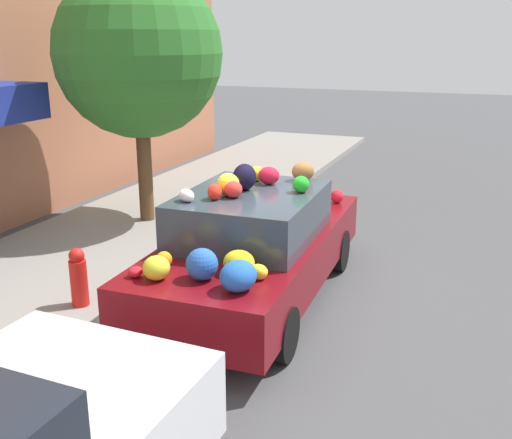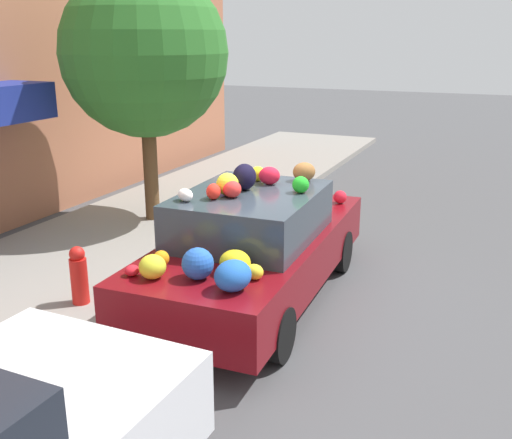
% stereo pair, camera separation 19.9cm
% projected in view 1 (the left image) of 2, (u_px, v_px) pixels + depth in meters
% --- Properties ---
extents(ground_plane, '(60.00, 60.00, 0.00)m').
position_uv_depth(ground_plane, '(249.00, 297.00, 7.51)').
color(ground_plane, '#4C4C4F').
extents(sidewalk_curb, '(24.00, 3.20, 0.13)m').
position_uv_depth(sidewalk_curb, '(73.00, 263.00, 8.45)').
color(sidewalk_curb, gray).
rests_on(sidewalk_curb, ground).
extents(street_tree, '(2.68, 2.68, 4.09)m').
position_uv_depth(street_tree, '(138.00, 54.00, 9.45)').
color(street_tree, brown).
rests_on(street_tree, sidewalk_curb).
extents(fire_hydrant, '(0.20, 0.20, 0.70)m').
position_uv_depth(fire_hydrant, '(79.00, 277.00, 6.89)').
color(fire_hydrant, red).
rests_on(fire_hydrant, sidewalk_curb).
extents(art_car, '(4.23, 1.81, 1.72)m').
position_uv_depth(art_car, '(255.00, 244.00, 7.21)').
color(art_car, maroon).
rests_on(art_car, ground).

